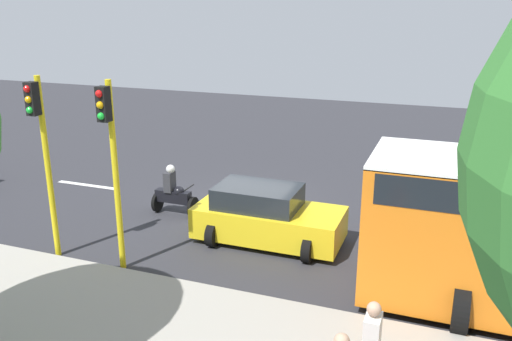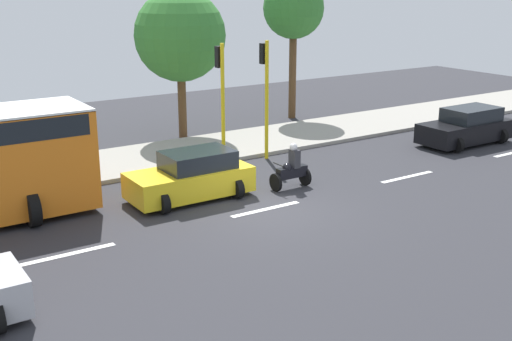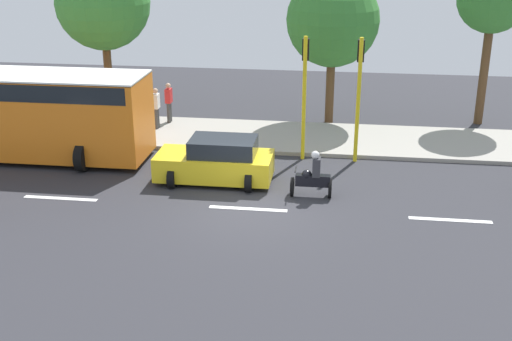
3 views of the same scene
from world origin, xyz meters
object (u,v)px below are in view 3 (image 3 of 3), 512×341
Objects in this scene: car_yellow_cab at (216,161)px; traffic_light_corner at (305,80)px; street_tree_center at (103,3)px; motorcycle at (312,177)px; street_tree_north at (333,21)px; pedestrian_near_signal at (156,107)px; traffic_light_midblock at (359,82)px; pedestrian_by_tree at (169,101)px.

traffic_light_corner reaches higher than car_yellow_cab.
street_tree_center reaches higher than traffic_light_corner.
motorcycle is 9.17m from street_tree_north.
street_tree_north reaches higher than motorcycle.
street_tree_north is at bearing -91.49° from street_tree_center.
pedestrian_near_signal is (5.18, 3.52, 0.35)m from car_yellow_cab.
pedestrian_near_signal is 8.11m from street_tree_north.
traffic_light_midblock is 0.65× the size of street_tree_center.
car_yellow_cab is 2.29× the size of pedestrian_near_signal.
pedestrian_by_tree is 0.38× the size of traffic_light_midblock.
motorcycle is at bearing -105.12° from car_yellow_cab.
traffic_light_midblock reaches higher than car_yellow_cab.
motorcycle is at bearing -131.75° from street_tree_center.
motorcycle is 0.91× the size of pedestrian_by_tree.
traffic_light_corner is 10.61m from street_tree_center.
motorcycle is 4.48m from traffic_light_midblock.
street_tree_center is at bearing 48.25° from motorcycle.
motorcycle is 0.22× the size of street_tree_center.
pedestrian_near_signal is 0.38× the size of traffic_light_corner.
pedestrian_by_tree reaches higher than car_yellow_cab.
street_tree_north reaches higher than traffic_light_midblock.
pedestrian_by_tree is at bearing 60.16° from traffic_light_corner.
traffic_light_corner is at bearing -119.84° from pedestrian_by_tree.
pedestrian_by_tree is at bearing -117.05° from street_tree_center.
traffic_light_corner is (3.59, 0.54, 2.29)m from motorcycle.
street_tree_center reaches higher than car_yellow_cab.
street_tree_center reaches higher than pedestrian_by_tree.
pedestrian_by_tree is 0.27× the size of street_tree_north.
motorcycle is 9.09m from pedestrian_near_signal.
traffic_light_midblock is (-2.46, -8.15, 1.87)m from pedestrian_near_signal.
pedestrian_near_signal is at bearing -131.62° from street_tree_center.
street_tree_north is at bearing 13.05° from traffic_light_midblock.
street_tree_north is at bearing -78.55° from pedestrian_by_tree.
street_tree_center is (7.75, 6.42, 4.19)m from car_yellow_cab.
traffic_light_corner is at bearing -118.89° from street_tree_center.
street_tree_center is at bearing 88.51° from street_tree_north.
motorcycle is at bearing -171.47° from traffic_light_corner.
traffic_light_corner reaches higher than motorcycle.
motorcycle is at bearing 178.16° from street_tree_north.
pedestrian_near_signal reaches higher than motorcycle.
car_yellow_cab is 6.27m from pedestrian_near_signal.
traffic_light_midblock is at bearing -106.82° from pedestrian_near_signal.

